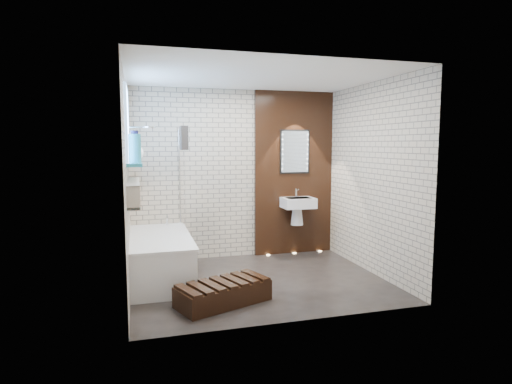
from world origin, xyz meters
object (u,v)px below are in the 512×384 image
object	(u,v)px
bathtub	(160,257)
washbasin	(298,207)
walnut_step	(223,294)
bath_screen	(182,179)
led_mirror	(295,152)

from	to	relation	value
bathtub	washbasin	xyz separation A→B (m)	(2.17, 0.62, 0.50)
washbasin	walnut_step	world-z (taller)	washbasin
bath_screen	led_mirror	distance (m)	1.89
bathtub	washbasin	bearing A→B (deg)	16.01
led_mirror	walnut_step	size ratio (longest dim) A/B	0.68
bath_screen	walnut_step	size ratio (longest dim) A/B	1.36
bath_screen	washbasin	world-z (taller)	bath_screen
walnut_step	bath_screen	bearing A→B (deg)	100.04
washbasin	bath_screen	bearing A→B (deg)	-174.22
bathtub	walnut_step	size ratio (longest dim) A/B	1.69
bathtub	bath_screen	xyz separation A→B (m)	(0.35, 0.44, 0.99)
bathtub	bath_screen	bearing A→B (deg)	51.10
bathtub	washbasin	distance (m)	2.32
walnut_step	led_mirror	bearing A→B (deg)	50.30
led_mirror	walnut_step	bearing A→B (deg)	-129.70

